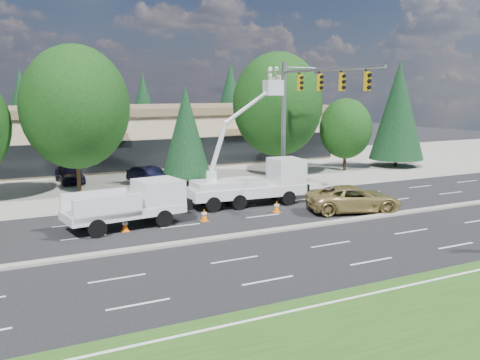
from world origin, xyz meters
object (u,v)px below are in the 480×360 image
bucket_truck (256,176)px  utility_pickup (133,208)px  minivan (354,199)px  signal_mast (301,106)px

bucket_truck → utility_pickup: bearing=-162.7°
utility_pickup → minivan: bearing=-18.7°
minivan → bucket_truck: bearing=61.5°
signal_mast → minivan: bearing=-87.1°
utility_pickup → bucket_truck: bearing=5.4°
signal_mast → minivan: 7.51m
utility_pickup → minivan: size_ratio=1.15×
signal_mast → bucket_truck: signal_mast is taller
signal_mast → bucket_truck: size_ratio=1.20×
signal_mast → bucket_truck: (-3.89, -0.89, -4.26)m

